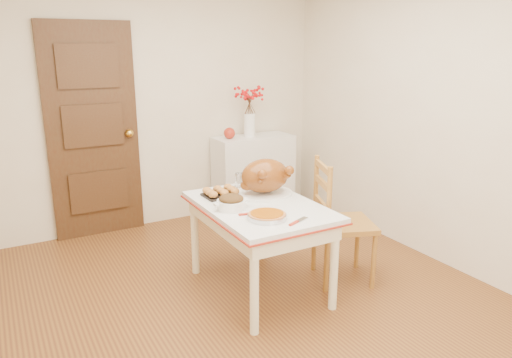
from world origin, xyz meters
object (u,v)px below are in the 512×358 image
sideboard (253,175)px  chair_oak (344,221)px  pumpkin_pie (267,215)px  turkey_platter (265,178)px  kitchen_table (259,248)px

sideboard → chair_oak: 1.79m
pumpkin_pie → turkey_platter: bearing=61.5°
chair_oak → pumpkin_pie: 0.83m
sideboard → kitchen_table: size_ratio=0.74×
kitchen_table → turkey_platter: (0.14, 0.17, 0.49)m
kitchen_table → chair_oak: 0.71m
kitchen_table → turkey_platter: turkey_platter is taller
turkey_platter → pumpkin_pie: bearing=-129.1°
pumpkin_pie → sideboard: bearing=63.7°
kitchen_table → pumpkin_pie: bearing=-110.0°
sideboard → chair_oak: (-0.16, -1.78, 0.06)m
chair_oak → turkey_platter: (-0.53, 0.34, 0.35)m
chair_oak → pumpkin_pie: bearing=120.6°
kitchen_table → pumpkin_pie: (-0.11, -0.30, 0.38)m
kitchen_table → chair_oak: (0.68, -0.17, 0.15)m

